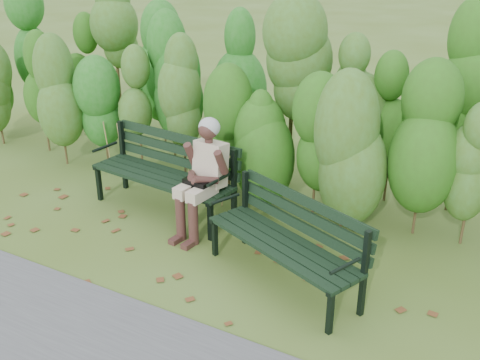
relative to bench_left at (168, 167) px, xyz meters
The scene contains 6 objects.
ground 1.44m from the bench_left, 31.48° to the right, with size 80.00×80.00×0.00m, color #44581A.
hedge_band 1.79m from the bench_left, 45.37° to the left, with size 11.04×1.67×2.42m.
leaf_litter 1.45m from the bench_left, 38.46° to the right, with size 5.88×2.27×0.01m.
bench_left is the anchor object (origin of this frame).
bench_right 1.97m from the bench_left, 20.15° to the right, with size 1.71×1.11×0.82m.
seated_woman 0.72m from the bench_left, 21.27° to the right, with size 0.51×0.74×1.26m.
Camera 1 is at (2.46, -4.12, 3.01)m, focal length 42.00 mm.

